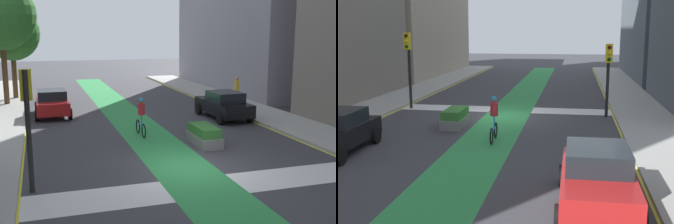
% 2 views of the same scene
% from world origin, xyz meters
% --- Properties ---
extents(ground_plane, '(120.00, 120.00, 0.00)m').
position_xyz_m(ground_plane, '(0.00, 0.00, 0.00)').
color(ground_plane, '#38383D').
extents(bike_lane_paint, '(2.40, 60.00, 0.01)m').
position_xyz_m(bike_lane_paint, '(-0.37, 0.00, 0.00)').
color(bike_lane_paint, '#2D8C47').
rests_on(bike_lane_paint, ground_plane).
extents(crosswalk_band, '(12.00, 1.80, 0.01)m').
position_xyz_m(crosswalk_band, '(0.00, -2.00, 0.00)').
color(crosswalk_band, silver).
rests_on(crosswalk_band, ground_plane).
extents(curb_stripe_left, '(0.16, 60.00, 0.01)m').
position_xyz_m(curb_stripe_left, '(-6.00, 0.00, 0.01)').
color(curb_stripe_left, yellow).
rests_on(curb_stripe_left, ground_plane).
extents(curb_stripe_right, '(0.16, 60.00, 0.01)m').
position_xyz_m(curb_stripe_right, '(6.00, 0.00, 0.01)').
color(curb_stripe_right, yellow).
rests_on(curb_stripe_right, ground_plane).
extents(traffic_signal_near_left, '(0.35, 0.52, 3.81)m').
position_xyz_m(traffic_signal_near_left, '(-5.59, -0.65, 2.68)').
color(traffic_signal_near_left, black).
rests_on(traffic_signal_near_left, ground_plane).
extents(car_red_left_far, '(2.02, 4.20, 1.57)m').
position_xyz_m(car_red_left_far, '(-4.52, 11.38, 0.80)').
color(car_red_left_far, '#A51919').
rests_on(car_red_left_far, ground_plane).
extents(car_black_right_far, '(2.14, 4.26, 1.57)m').
position_xyz_m(car_black_right_far, '(4.83, 7.67, 0.80)').
color(car_black_right_far, black).
rests_on(car_black_right_far, ground_plane).
extents(cyclist_in_lane, '(0.32, 1.73, 1.86)m').
position_xyz_m(cyclist_in_lane, '(-0.66, 5.09, 0.97)').
color(cyclist_in_lane, black).
rests_on(cyclist_in_lane, ground_plane).
extents(pedestrian_sidewalk_right_a, '(0.34, 0.34, 1.75)m').
position_xyz_m(pedestrian_sidewalk_right_a, '(7.63, 11.63, 1.04)').
color(pedestrian_sidewalk_right_a, '#262638').
rests_on(pedestrian_sidewalk_right_a, sidewalk_right).
extents(street_tree_near, '(4.54, 4.54, 8.08)m').
position_xyz_m(street_tree_near, '(-7.32, 15.82, 5.94)').
color(street_tree_near, brown).
rests_on(street_tree_near, sidewalk_left).
extents(street_tree_far, '(3.94, 3.94, 6.63)m').
position_xyz_m(street_tree_far, '(-6.87, 18.33, 4.78)').
color(street_tree_far, brown).
rests_on(street_tree_far, sidewalk_left).
extents(median_planter, '(0.96, 2.10, 0.85)m').
position_xyz_m(median_planter, '(1.63, 2.76, 0.40)').
color(median_planter, slate).
rests_on(median_planter, ground_plane).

